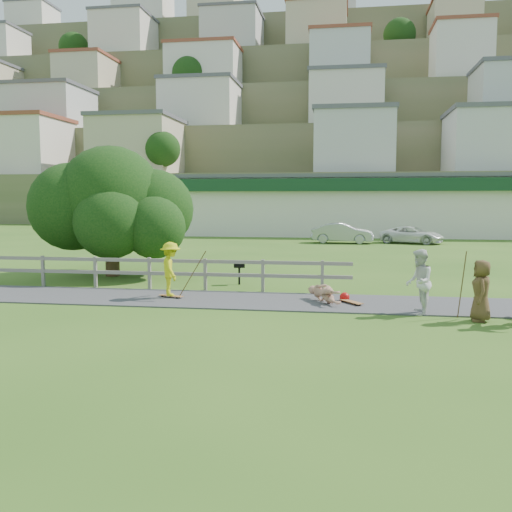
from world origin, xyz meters
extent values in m
plane|color=#325B1A|center=(0.00, 0.00, 0.00)|extent=(260.00, 260.00, 0.00)
cube|color=#3E3E40|center=(0.00, 1.50, 0.02)|extent=(34.00, 3.00, 0.04)
cube|color=slate|center=(-8.00, 3.30, 0.55)|extent=(0.10, 0.10, 1.10)
cube|color=slate|center=(-6.00, 3.30, 0.55)|extent=(0.10, 0.10, 1.10)
cube|color=slate|center=(-4.00, 3.30, 0.55)|extent=(0.10, 0.10, 1.10)
cube|color=slate|center=(-2.00, 3.30, 0.55)|extent=(0.10, 0.10, 1.10)
cube|color=slate|center=(0.00, 3.30, 0.55)|extent=(0.10, 0.10, 1.10)
cube|color=slate|center=(2.00, 3.30, 0.55)|extent=(0.10, 0.10, 1.10)
cube|color=slate|center=(-4.50, 3.30, 1.00)|extent=(15.00, 0.08, 0.12)
cube|color=slate|center=(-4.50, 3.30, 0.55)|extent=(15.00, 0.08, 0.12)
cube|color=silver|center=(4.00, 35.00, 2.40)|extent=(32.00, 10.00, 4.80)
cube|color=#153A20|center=(4.00, 29.80, 4.20)|extent=(32.00, 0.60, 1.00)
cube|color=#515257|center=(4.00, 35.00, 4.95)|extent=(32.50, 10.50, 0.30)
cube|color=#555F38|center=(0.00, 55.00, 3.00)|extent=(220.00, 14.00, 6.00)
cube|color=beige|center=(0.00, 55.00, 9.50)|extent=(10.00, 9.00, 7.00)
cube|color=#515257|center=(0.00, 55.00, 13.25)|extent=(10.40, 9.40, 0.50)
cube|color=#555F38|center=(0.00, 68.00, 6.50)|extent=(220.00, 14.00, 13.00)
cube|color=beige|center=(0.00, 68.00, 16.50)|extent=(10.00, 9.00, 7.00)
cube|color=#515257|center=(0.00, 68.00, 20.25)|extent=(10.40, 9.40, 0.50)
cube|color=#555F38|center=(0.00, 81.00, 10.50)|extent=(220.00, 14.00, 21.00)
cube|color=beige|center=(0.00, 81.00, 24.50)|extent=(10.00, 9.00, 7.00)
cube|color=#515257|center=(0.00, 81.00, 28.25)|extent=(10.40, 9.40, 0.50)
cube|color=#555F38|center=(0.00, 94.00, 15.00)|extent=(220.00, 14.00, 30.00)
cube|color=beige|center=(0.00, 94.00, 33.50)|extent=(10.00, 9.00, 7.00)
cube|color=#515257|center=(0.00, 94.00, 37.25)|extent=(10.40, 9.40, 0.50)
cube|color=#555F38|center=(0.00, 108.00, 20.00)|extent=(220.00, 14.00, 40.00)
cube|color=beige|center=(0.00, 108.00, 43.50)|extent=(10.00, 9.00, 7.00)
imported|color=#CFCF13|center=(-2.67, 1.52, 0.85)|extent=(1.05, 1.26, 1.70)
imported|color=tan|center=(2.15, 1.44, 0.30)|extent=(1.64, 1.14, 0.60)
imported|color=silver|center=(4.73, 0.19, 0.90)|extent=(0.75, 0.92, 1.79)
imported|color=brown|center=(6.20, -0.43, 0.80)|extent=(0.58, 0.82, 1.59)
imported|color=#9EA2A6|center=(2.50, 24.79, 0.71)|extent=(4.37, 1.77, 1.41)
imported|color=white|center=(7.28, 25.25, 0.60)|extent=(4.71, 3.33, 1.19)
sphere|color=#AA0E0C|center=(2.75, 1.79, 0.15)|extent=(0.31, 0.31, 0.31)
cylinder|color=#523921|center=(-2.07, 1.92, 0.87)|extent=(0.03, 0.03, 1.75)
cylinder|color=#523921|center=(5.80, -0.03, 0.89)|extent=(0.03, 0.03, 1.78)
camera|label=1|loc=(2.76, -15.57, 3.16)|focal=40.00mm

